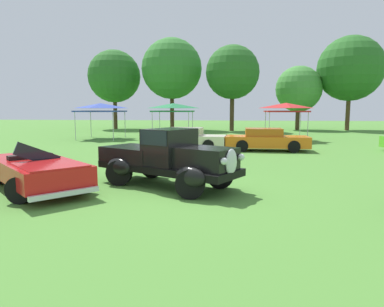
{
  "coord_description": "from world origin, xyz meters",
  "views": [
    {
      "loc": [
        1.27,
        -9.22,
        2.25
      ],
      "look_at": [
        0.09,
        1.58,
        0.84
      ],
      "focal_mm": 31.9,
      "sensor_mm": 36.0,
      "label": 1
    }
  ],
  "objects_px": {
    "neighbor_convertible": "(37,169)",
    "show_car_cream": "(187,139)",
    "canopy_tent_center_field": "(173,107)",
    "canopy_tent_left_field": "(101,107)",
    "canopy_tent_right_field": "(286,107)",
    "show_car_orange": "(266,140)",
    "feature_pickup_truck": "(168,157)"
  },
  "relations": [
    {
      "from": "neighbor_convertible",
      "to": "show_car_cream",
      "type": "xyz_separation_m",
      "value": [
        3.0,
        10.14,
        0.02
      ]
    },
    {
      "from": "neighbor_convertible",
      "to": "canopy_tent_center_field",
      "type": "xyz_separation_m",
      "value": [
        1.1,
        16.93,
        1.84
      ]
    },
    {
      "from": "neighbor_convertible",
      "to": "canopy_tent_left_field",
      "type": "height_order",
      "value": "canopy_tent_left_field"
    },
    {
      "from": "canopy_tent_right_field",
      "to": "canopy_tent_left_field",
      "type": "bearing_deg",
      "value": 179.78
    },
    {
      "from": "show_car_cream",
      "to": "canopy_tent_left_field",
      "type": "relative_size",
      "value": 1.41
    },
    {
      "from": "neighbor_convertible",
      "to": "canopy_tent_left_field",
      "type": "distance_m",
      "value": 16.98
    },
    {
      "from": "show_car_cream",
      "to": "show_car_orange",
      "type": "relative_size",
      "value": 0.99
    },
    {
      "from": "show_car_cream",
      "to": "show_car_orange",
      "type": "bearing_deg",
      "value": -2.19
    },
    {
      "from": "show_car_cream",
      "to": "canopy_tent_left_field",
      "type": "xyz_separation_m",
      "value": [
        -7.37,
        6.16,
        1.82
      ]
    },
    {
      "from": "canopy_tent_center_field",
      "to": "feature_pickup_truck",
      "type": "bearing_deg",
      "value": -81.24
    },
    {
      "from": "show_car_cream",
      "to": "show_car_orange",
      "type": "height_order",
      "value": "same"
    },
    {
      "from": "feature_pickup_truck",
      "to": "neighbor_convertible",
      "type": "distance_m",
      "value": 3.68
    },
    {
      "from": "canopy_tent_left_field",
      "to": "canopy_tent_right_field",
      "type": "height_order",
      "value": "same"
    },
    {
      "from": "show_car_cream",
      "to": "canopy_tent_center_field",
      "type": "height_order",
      "value": "canopy_tent_center_field"
    },
    {
      "from": "feature_pickup_truck",
      "to": "neighbor_convertible",
      "type": "xyz_separation_m",
      "value": [
        -3.59,
        -0.77,
        -0.29
      ]
    },
    {
      "from": "canopy_tent_left_field",
      "to": "canopy_tent_center_field",
      "type": "relative_size",
      "value": 1.07
    },
    {
      "from": "feature_pickup_truck",
      "to": "show_car_cream",
      "type": "xyz_separation_m",
      "value": [
        -0.59,
        9.37,
        -0.27
      ]
    },
    {
      "from": "canopy_tent_left_field",
      "to": "canopy_tent_center_field",
      "type": "bearing_deg",
      "value": 6.53
    },
    {
      "from": "neighbor_convertible",
      "to": "show_car_cream",
      "type": "distance_m",
      "value": 10.57
    },
    {
      "from": "show_car_cream",
      "to": "canopy_tent_right_field",
      "type": "relative_size",
      "value": 1.56
    },
    {
      "from": "neighbor_convertible",
      "to": "canopy_tent_center_field",
      "type": "distance_m",
      "value": 17.06
    },
    {
      "from": "feature_pickup_truck",
      "to": "canopy_tent_left_field",
      "type": "bearing_deg",
      "value": 117.15
    },
    {
      "from": "show_car_cream",
      "to": "canopy_tent_center_field",
      "type": "xyz_separation_m",
      "value": [
        -1.9,
        6.78,
        1.82
      ]
    },
    {
      "from": "show_car_cream",
      "to": "canopy_tent_right_field",
      "type": "xyz_separation_m",
      "value": [
        6.37,
        6.1,
        1.82
      ]
    },
    {
      "from": "canopy_tent_center_field",
      "to": "canopy_tent_right_field",
      "type": "xyz_separation_m",
      "value": [
        8.27,
        -0.68,
        -0.0
      ]
    },
    {
      "from": "feature_pickup_truck",
      "to": "canopy_tent_center_field",
      "type": "height_order",
      "value": "canopy_tent_center_field"
    },
    {
      "from": "neighbor_convertible",
      "to": "show_car_cream",
      "type": "relative_size",
      "value": 0.99
    },
    {
      "from": "feature_pickup_truck",
      "to": "neighbor_convertible",
      "type": "height_order",
      "value": "feature_pickup_truck"
    },
    {
      "from": "feature_pickup_truck",
      "to": "canopy_tent_right_field",
      "type": "distance_m",
      "value": 16.59
    },
    {
      "from": "canopy_tent_left_field",
      "to": "canopy_tent_right_field",
      "type": "xyz_separation_m",
      "value": [
        13.74,
        -0.05,
        -0.0
      ]
    },
    {
      "from": "feature_pickup_truck",
      "to": "canopy_tent_left_field",
      "type": "xyz_separation_m",
      "value": [
        -7.96,
        15.53,
        1.56
      ]
    },
    {
      "from": "show_car_cream",
      "to": "show_car_orange",
      "type": "xyz_separation_m",
      "value": [
        4.36,
        -0.17,
        0.0
      ]
    }
  ]
}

